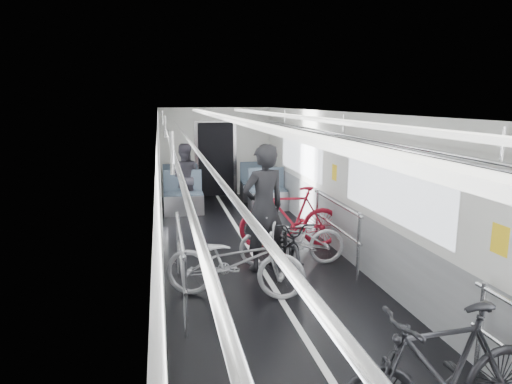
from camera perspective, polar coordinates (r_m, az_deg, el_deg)
car_shell at (r=7.46m, az=-0.21°, el=0.14°), size 3.02×14.01×2.41m
bike_left_far at (r=6.09m, az=-2.68°, el=-8.69°), size 1.98×1.23×0.98m
bike_right_near at (r=4.00m, az=22.26°, el=-20.19°), size 1.82×0.58×1.08m
bike_right_mid at (r=7.26m, az=4.57°, el=-5.79°), size 1.73×0.75×0.88m
bike_right_far at (r=8.10m, az=4.36°, el=-3.18°), size 1.88×0.73×1.10m
bike_aisle at (r=7.08m, az=4.16°, el=-6.39°), size 0.69×1.65×0.85m
person_standing at (r=6.94m, az=0.97°, el=-2.00°), size 0.82×0.67×1.95m
person_seated at (r=10.91m, az=-8.98°, el=1.84°), size 0.84×0.68×1.60m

